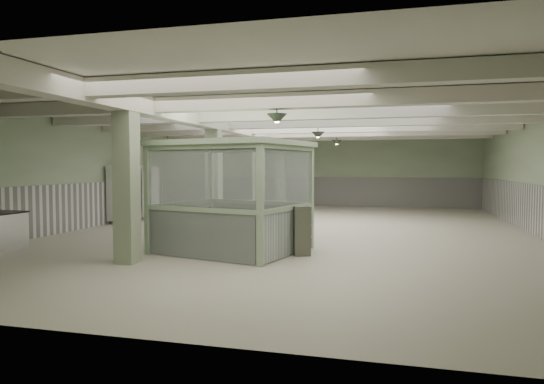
# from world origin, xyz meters

# --- Properties ---
(floor) EXTENTS (20.00, 20.00, 0.00)m
(floor) POSITION_xyz_m (0.00, 0.00, 0.00)
(floor) COLOR beige
(floor) RESTS_ON ground
(ceiling) EXTENTS (14.00, 20.00, 0.02)m
(ceiling) POSITION_xyz_m (0.00, 0.00, 3.60)
(ceiling) COLOR white
(ceiling) RESTS_ON wall_back
(wall_back) EXTENTS (14.00, 0.02, 3.60)m
(wall_back) POSITION_xyz_m (0.00, 10.00, 1.80)
(wall_back) COLOR #9FB691
(wall_back) RESTS_ON floor
(wall_front) EXTENTS (14.00, 0.02, 3.60)m
(wall_front) POSITION_xyz_m (0.00, -10.00, 1.80)
(wall_front) COLOR #9FB691
(wall_front) RESTS_ON floor
(wall_left) EXTENTS (0.02, 20.00, 3.60)m
(wall_left) POSITION_xyz_m (-7.00, 0.00, 1.80)
(wall_left) COLOR #9FB691
(wall_left) RESTS_ON floor
(wainscot_left) EXTENTS (0.05, 19.90, 1.50)m
(wainscot_left) POSITION_xyz_m (-6.97, 0.00, 0.75)
(wainscot_left) COLOR silver
(wainscot_left) RESTS_ON floor
(wainscot_right) EXTENTS (0.05, 19.90, 1.50)m
(wainscot_right) POSITION_xyz_m (6.97, 0.00, 0.75)
(wainscot_right) COLOR silver
(wainscot_right) RESTS_ON floor
(wainscot_back) EXTENTS (13.90, 0.05, 1.50)m
(wainscot_back) POSITION_xyz_m (0.00, 9.97, 0.75)
(wainscot_back) COLOR silver
(wainscot_back) RESTS_ON floor
(girder) EXTENTS (0.45, 19.90, 0.40)m
(girder) POSITION_xyz_m (-2.50, 0.00, 3.38)
(girder) COLOR beige
(girder) RESTS_ON ceiling
(beam_a) EXTENTS (13.90, 0.35, 0.32)m
(beam_a) POSITION_xyz_m (0.00, -7.50, 3.42)
(beam_a) COLOR beige
(beam_a) RESTS_ON ceiling
(beam_b) EXTENTS (13.90, 0.35, 0.32)m
(beam_b) POSITION_xyz_m (0.00, -5.00, 3.42)
(beam_b) COLOR beige
(beam_b) RESTS_ON ceiling
(beam_c) EXTENTS (13.90, 0.35, 0.32)m
(beam_c) POSITION_xyz_m (0.00, -2.50, 3.42)
(beam_c) COLOR beige
(beam_c) RESTS_ON ceiling
(beam_d) EXTENTS (13.90, 0.35, 0.32)m
(beam_d) POSITION_xyz_m (0.00, 0.00, 3.42)
(beam_d) COLOR beige
(beam_d) RESTS_ON ceiling
(beam_e) EXTENTS (13.90, 0.35, 0.32)m
(beam_e) POSITION_xyz_m (0.00, 2.50, 3.42)
(beam_e) COLOR beige
(beam_e) RESTS_ON ceiling
(beam_f) EXTENTS (13.90, 0.35, 0.32)m
(beam_f) POSITION_xyz_m (0.00, 5.00, 3.42)
(beam_f) COLOR beige
(beam_f) RESTS_ON ceiling
(beam_g) EXTENTS (13.90, 0.35, 0.32)m
(beam_g) POSITION_xyz_m (0.00, 7.50, 3.42)
(beam_g) COLOR beige
(beam_g) RESTS_ON ceiling
(column_a) EXTENTS (0.42, 0.42, 3.60)m
(column_a) POSITION_xyz_m (-2.50, -6.00, 1.80)
(column_a) COLOR #9AAA89
(column_a) RESTS_ON floor
(column_b) EXTENTS (0.42, 0.42, 3.60)m
(column_b) POSITION_xyz_m (-2.50, -1.00, 1.80)
(column_b) COLOR #9AAA89
(column_b) RESTS_ON floor
(column_c) EXTENTS (0.42, 0.42, 3.60)m
(column_c) POSITION_xyz_m (-2.50, 4.00, 1.80)
(column_c) COLOR #9AAA89
(column_c) RESTS_ON floor
(column_d) EXTENTS (0.42, 0.42, 3.60)m
(column_d) POSITION_xyz_m (-2.50, 8.00, 1.80)
(column_d) COLOR #9AAA89
(column_d) RESTS_ON floor
(pendant_front) EXTENTS (0.44, 0.44, 0.22)m
(pendant_front) POSITION_xyz_m (0.50, -5.00, 3.05)
(pendant_front) COLOR #2A3628
(pendant_front) RESTS_ON ceiling
(pendant_mid) EXTENTS (0.44, 0.44, 0.22)m
(pendant_mid) POSITION_xyz_m (0.50, 0.50, 3.05)
(pendant_mid) COLOR #2A3628
(pendant_mid) RESTS_ON ceiling
(pendant_back) EXTENTS (0.44, 0.44, 0.22)m
(pendant_back) POSITION_xyz_m (0.50, 5.50, 3.05)
(pendant_back) COLOR #2A3628
(pendant_back) RESTS_ON ceiling
(walkin_cooler) EXTENTS (0.84, 2.14, 1.96)m
(walkin_cooler) POSITION_xyz_m (-6.62, 1.00, 0.98)
(walkin_cooler) COLOR white
(walkin_cooler) RESTS_ON floor
(guard_booth) EXTENTS (3.84, 3.48, 2.64)m
(guard_booth) POSITION_xyz_m (-0.85, -4.07, 1.78)
(guard_booth) COLOR #9BB590
(guard_booth) RESTS_ON floor
(filing_cabinet) EXTENTS (0.54, 0.63, 1.14)m
(filing_cabinet) POSITION_xyz_m (0.85, -4.11, 0.57)
(filing_cabinet) COLOR #5F6352
(filing_cabinet) RESTS_ON floor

